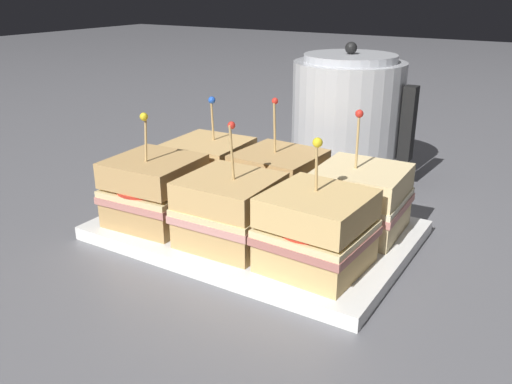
{
  "coord_description": "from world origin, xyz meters",
  "views": [
    {
      "loc": [
        0.35,
        -0.57,
        0.33
      ],
      "look_at": [
        0.0,
        0.0,
        0.07
      ],
      "focal_mm": 38.0,
      "sensor_mm": 36.0,
      "label": 1
    }
  ],
  "objects_px": {
    "sandwich_front_center": "(231,210)",
    "sandwich_back_center": "(277,181)",
    "sandwich_front_left": "(155,190)",
    "sandwich_front_right": "(316,231)",
    "sandwich_back_right": "(361,199)",
    "sandwich_back_left": "(209,168)",
    "serving_platter": "(256,230)",
    "kettle_steel": "(347,119)"
  },
  "relations": [
    {
      "from": "sandwich_front_center",
      "to": "sandwich_back_center",
      "type": "distance_m",
      "value": 0.12
    },
    {
      "from": "sandwich_front_left",
      "to": "sandwich_front_right",
      "type": "distance_m",
      "value": 0.24
    },
    {
      "from": "sandwich_front_right",
      "to": "sandwich_back_right",
      "type": "distance_m",
      "value": 0.12
    },
    {
      "from": "sandwich_front_left",
      "to": "sandwich_back_right",
      "type": "xyz_separation_m",
      "value": [
        0.25,
        0.12,
        -0.0
      ]
    },
    {
      "from": "sandwich_back_left",
      "to": "sandwich_back_center",
      "type": "distance_m",
      "value": 0.12
    },
    {
      "from": "sandwich_front_right",
      "to": "sandwich_back_right",
      "type": "relative_size",
      "value": 0.94
    },
    {
      "from": "serving_platter",
      "to": "kettle_steel",
      "type": "height_order",
      "value": "kettle_steel"
    },
    {
      "from": "sandwich_front_left",
      "to": "sandwich_front_right",
      "type": "relative_size",
      "value": 1.01
    },
    {
      "from": "sandwich_back_left",
      "to": "kettle_steel",
      "type": "distance_m",
      "value": 0.27
    },
    {
      "from": "sandwich_front_left",
      "to": "kettle_steel",
      "type": "height_order",
      "value": "kettle_steel"
    },
    {
      "from": "serving_platter",
      "to": "sandwich_front_right",
      "type": "bearing_deg",
      "value": -27.73
    },
    {
      "from": "kettle_steel",
      "to": "sandwich_front_center",
      "type": "bearing_deg",
      "value": -91.07
    },
    {
      "from": "sandwich_front_right",
      "to": "sandwich_back_center",
      "type": "xyz_separation_m",
      "value": [
        -0.12,
        0.12,
        -0.0
      ]
    },
    {
      "from": "sandwich_back_center",
      "to": "sandwich_back_right",
      "type": "bearing_deg",
      "value": -1.36
    },
    {
      "from": "sandwich_front_right",
      "to": "sandwich_back_left",
      "type": "relative_size",
      "value": 1.0
    },
    {
      "from": "sandwich_back_left",
      "to": "kettle_steel",
      "type": "relative_size",
      "value": 0.64
    },
    {
      "from": "sandwich_front_right",
      "to": "sandwich_front_center",
      "type": "bearing_deg",
      "value": 179.1
    },
    {
      "from": "serving_platter",
      "to": "sandwich_back_left",
      "type": "distance_m",
      "value": 0.14
    },
    {
      "from": "sandwich_front_left",
      "to": "sandwich_back_center",
      "type": "height_order",
      "value": "sandwich_back_center"
    },
    {
      "from": "sandwich_front_left",
      "to": "sandwich_back_right",
      "type": "distance_m",
      "value": 0.28
    },
    {
      "from": "sandwich_front_right",
      "to": "sandwich_back_center",
      "type": "height_order",
      "value": "sandwich_back_center"
    },
    {
      "from": "sandwich_back_left",
      "to": "kettle_steel",
      "type": "height_order",
      "value": "kettle_steel"
    },
    {
      "from": "sandwich_front_right",
      "to": "serving_platter",
      "type": "bearing_deg",
      "value": 152.27
    },
    {
      "from": "sandwich_front_right",
      "to": "kettle_steel",
      "type": "distance_m",
      "value": 0.37
    },
    {
      "from": "sandwich_front_center",
      "to": "sandwich_back_left",
      "type": "xyz_separation_m",
      "value": [
        -0.12,
        0.12,
        0.0
      ]
    },
    {
      "from": "sandwich_back_left",
      "to": "sandwich_front_right",
      "type": "bearing_deg",
      "value": -26.75
    },
    {
      "from": "sandwich_front_center",
      "to": "sandwich_front_left",
      "type": "bearing_deg",
      "value": -179.45
    },
    {
      "from": "sandwich_back_left",
      "to": "sandwich_back_right",
      "type": "distance_m",
      "value": 0.25
    },
    {
      "from": "serving_platter",
      "to": "kettle_steel",
      "type": "distance_m",
      "value": 0.3
    },
    {
      "from": "serving_platter",
      "to": "sandwich_front_center",
      "type": "height_order",
      "value": "sandwich_front_center"
    },
    {
      "from": "serving_platter",
      "to": "sandwich_back_center",
      "type": "xyz_separation_m",
      "value": [
        -0.0,
        0.06,
        0.05
      ]
    },
    {
      "from": "sandwich_back_left",
      "to": "sandwich_back_right",
      "type": "bearing_deg",
      "value": 0.19
    },
    {
      "from": "sandwich_front_left",
      "to": "sandwich_front_right",
      "type": "bearing_deg",
      "value": -0.16
    },
    {
      "from": "sandwich_back_left",
      "to": "sandwich_back_right",
      "type": "height_order",
      "value": "sandwich_back_right"
    },
    {
      "from": "sandwich_back_center",
      "to": "kettle_steel",
      "type": "height_order",
      "value": "kettle_steel"
    },
    {
      "from": "sandwich_front_left",
      "to": "sandwich_front_center",
      "type": "relative_size",
      "value": 0.98
    },
    {
      "from": "sandwich_back_center",
      "to": "sandwich_back_right",
      "type": "height_order",
      "value": "sandwich_back_center"
    },
    {
      "from": "serving_platter",
      "to": "sandwich_front_left",
      "type": "bearing_deg",
      "value": -153.25
    },
    {
      "from": "sandwich_front_left",
      "to": "sandwich_back_left",
      "type": "relative_size",
      "value": 1.01
    },
    {
      "from": "serving_platter",
      "to": "sandwich_back_left",
      "type": "relative_size",
      "value": 2.67
    },
    {
      "from": "sandwich_front_center",
      "to": "kettle_steel",
      "type": "height_order",
      "value": "kettle_steel"
    },
    {
      "from": "serving_platter",
      "to": "sandwich_front_right",
      "type": "relative_size",
      "value": 2.67
    }
  ]
}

